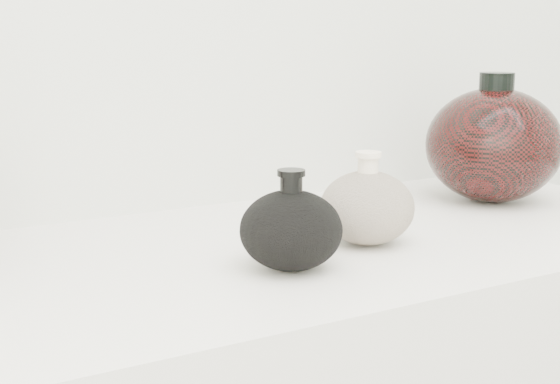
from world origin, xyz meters
TOP-DOWN VIEW (x-y plane):
  - black_gourd_vase at (-0.04, 0.86)m, footprint 0.13×0.13m
  - cream_gourd_vase at (0.09, 0.90)m, footprint 0.14×0.14m
  - right_round_pot at (0.41, 1.00)m, footprint 0.24×0.24m

SIDE VIEW (x-z plane):
  - black_gourd_vase at x=-0.04m, z-range 0.89..1.00m
  - cream_gourd_vase at x=0.09m, z-range 0.89..1.00m
  - right_round_pot at x=0.41m, z-range 0.89..1.09m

